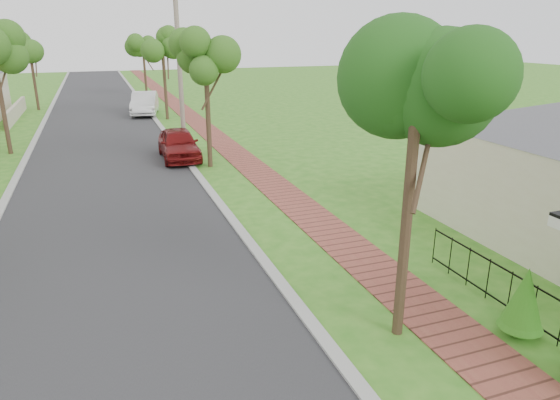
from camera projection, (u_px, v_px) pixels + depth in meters
road at (105, 155)px, 25.06m from camera, size 7.00×120.00×0.02m
kerb_right at (178, 150)px, 26.25m from camera, size 0.30×120.00×0.10m
kerb_left at (25, 161)px, 23.88m from camera, size 0.30×120.00×0.10m
sidewalk at (226, 146)px, 27.09m from camera, size 1.50×120.00×0.03m
street_trees at (95, 56)px, 29.75m from camera, size 10.70×37.65×5.89m
parked_car_red at (179, 144)px, 24.08m from camera, size 1.83×4.35×1.47m
parked_car_white at (145, 103)px, 37.17m from camera, size 2.57×5.21×1.64m
near_tree at (418, 90)px, 8.71m from camera, size 2.40×2.40×6.15m
utility_pole at (180, 72)px, 25.10m from camera, size 1.20×0.24×7.79m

